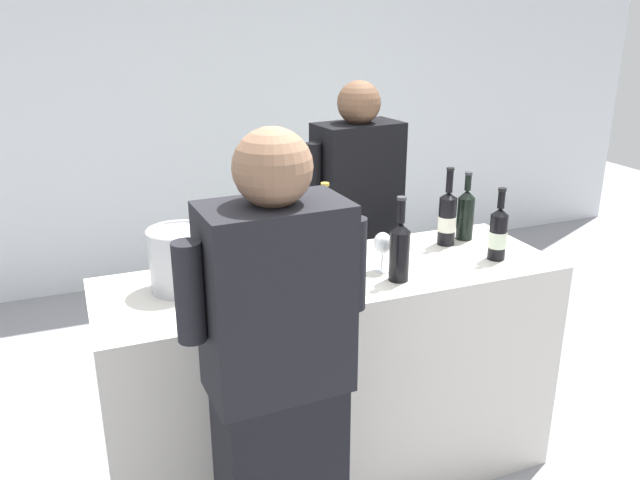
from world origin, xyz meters
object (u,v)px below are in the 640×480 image
wine_bottle_3 (466,213)px  person_server (356,245)px  person_guest (279,414)px  potted_shrub (363,216)px  wine_bottle_4 (261,246)px  wine_bottle_5 (400,249)px  wine_bottle_2 (498,233)px  wine_glass (383,245)px  ice_bucket (180,259)px  wine_bottle_0 (325,234)px  wine_bottle_6 (297,241)px  wine_bottle_1 (447,218)px

wine_bottle_3 → person_server: 0.68m
person_guest → potted_shrub: size_ratio=1.29×
wine_bottle_4 → wine_bottle_5: 0.55m
wine_bottle_3 → wine_bottle_4: 1.00m
wine_bottle_2 → wine_glass: 0.52m
person_server → ice_bucket: bearing=-149.1°
wine_bottle_5 → wine_glass: size_ratio=2.08×
wine_bottle_0 → person_server: 0.76m
wine_bottle_6 → potted_shrub: (0.75, 0.94, -0.26)m
wine_bottle_3 → ice_bucket: bearing=-176.4°
wine_bottle_1 → wine_bottle_4: size_ratio=1.05×
wine_bottle_3 → wine_bottle_6: bearing=-175.8°
wine_bottle_4 → ice_bucket: (-0.33, -0.03, -0.00)m
wine_bottle_5 → person_guest: 0.86m
wine_glass → wine_bottle_6: bearing=155.7°
wine_bottle_0 → ice_bucket: bearing=-175.9°
wine_bottle_6 → wine_bottle_5: bearing=-37.5°
person_guest → wine_bottle_6: bearing=66.1°
wine_glass → ice_bucket: ice_bucket is taller
wine_bottle_5 → wine_bottle_6: 0.42m
wine_bottle_4 → wine_bottle_1: bearing=1.8°
wine_bottle_0 → person_server: (0.41, 0.57, -0.30)m
ice_bucket → person_guest: (0.15, -0.71, -0.27)m
wine_bottle_2 → potted_shrub: (-0.08, 1.15, -0.25)m
ice_bucket → person_server: bearing=30.9°
wine_bottle_0 → wine_bottle_5: size_ratio=1.02×
wine_bottle_1 → wine_bottle_4: 0.88m
wine_bottle_2 → potted_shrub: 1.17m
wine_bottle_1 → ice_bucket: bearing=-177.5°
wine_bottle_3 → person_guest: size_ratio=0.19×
wine_bottle_4 → person_server: 0.95m
wine_bottle_1 → potted_shrub: size_ratio=0.27×
wine_bottle_0 → person_guest: size_ratio=0.20×
wine_glass → person_server: 0.82m
wine_bottle_5 → potted_shrub: size_ratio=0.26×
wine_bottle_0 → wine_bottle_4: wine_bottle_0 is taller
wine_bottle_0 → ice_bucket: (-0.61, -0.04, -0.01)m
wine_bottle_0 → ice_bucket: 0.61m
wine_bottle_3 → person_guest: person_guest is taller
person_server → wine_bottle_3: bearing=-59.8°
wine_bottle_6 → person_guest: (-0.33, -0.74, -0.27)m
ice_bucket → person_server: size_ratio=0.14×
wine_bottle_1 → wine_glass: 0.45m
person_server → wine_glass: bearing=-107.1°
wine_bottle_0 → wine_glass: 0.25m
wine_bottle_6 → wine_glass: (0.32, -0.14, -0.01)m
wine_bottle_4 → wine_bottle_6: wine_bottle_4 is taller
potted_shrub → wine_bottle_1: bearing=-91.2°
person_server → person_guest: person_guest is taller
person_guest → wine_glass: bearing=42.6°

